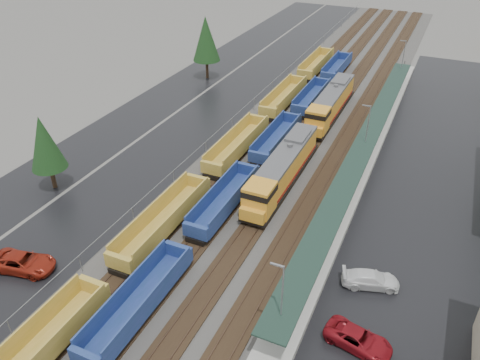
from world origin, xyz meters
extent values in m
cube|color=#302D2B|center=(0.00, 60.00, 0.04)|extent=(20.00, 160.00, 0.08)
cube|color=black|center=(-6.00, 60.00, 0.15)|extent=(2.60, 160.00, 0.15)
cube|color=#473326|center=(-6.72, 60.00, 0.27)|extent=(0.08, 160.00, 0.07)
cube|color=#473326|center=(-5.28, 60.00, 0.27)|extent=(0.08, 160.00, 0.07)
cube|color=black|center=(-2.00, 60.00, 0.15)|extent=(2.60, 160.00, 0.15)
cube|color=#473326|center=(-2.72, 60.00, 0.27)|extent=(0.08, 160.00, 0.07)
cube|color=#473326|center=(-1.28, 60.00, 0.27)|extent=(0.08, 160.00, 0.07)
cube|color=black|center=(2.00, 60.00, 0.15)|extent=(2.60, 160.00, 0.15)
cube|color=#473326|center=(1.28, 60.00, 0.27)|extent=(0.08, 160.00, 0.07)
cube|color=#473326|center=(2.72, 60.00, 0.27)|extent=(0.08, 160.00, 0.07)
cube|color=black|center=(6.00, 60.00, 0.15)|extent=(2.60, 160.00, 0.15)
cube|color=#473326|center=(5.28, 60.00, 0.27)|extent=(0.08, 160.00, 0.07)
cube|color=#473326|center=(6.72, 60.00, 0.27)|extent=(0.08, 160.00, 0.07)
cube|color=black|center=(-15.00, 60.00, 0.01)|extent=(10.00, 160.00, 0.02)
cube|color=black|center=(-25.00, 60.00, 0.01)|extent=(9.00, 160.00, 0.02)
cube|color=black|center=(19.00, 50.00, 0.01)|extent=(16.00, 100.00, 0.02)
cube|color=#9E9B93|center=(9.50, 50.00, 0.35)|extent=(3.00, 80.00, 0.70)
cylinder|color=gray|center=(9.50, 25.00, 1.90)|extent=(0.16, 0.16, 2.40)
cylinder|color=gray|center=(9.50, 40.00, 1.90)|extent=(0.16, 0.16, 2.40)
cylinder|color=gray|center=(9.50, 55.00, 1.90)|extent=(0.16, 0.16, 2.40)
cylinder|color=gray|center=(9.50, 70.00, 1.90)|extent=(0.16, 0.16, 2.40)
cylinder|color=gray|center=(9.50, 85.00, 1.90)|extent=(0.16, 0.16, 2.40)
cube|color=#1A2F26|center=(9.50, 50.00, 3.20)|extent=(2.60, 65.00, 0.15)
cylinder|color=gray|center=(9.50, 20.00, 4.00)|extent=(0.12, 0.12, 8.00)
cube|color=gray|center=(9.00, 20.00, 7.90)|extent=(1.00, 0.15, 0.12)
cylinder|color=gray|center=(9.50, 50.00, 4.00)|extent=(0.12, 0.12, 8.00)
cube|color=gray|center=(9.00, 50.00, 7.90)|extent=(1.00, 0.15, 0.12)
cylinder|color=gray|center=(9.50, 80.00, 4.00)|extent=(0.12, 0.12, 8.00)
cube|color=gray|center=(9.00, 80.00, 7.90)|extent=(1.00, 0.15, 0.12)
cylinder|color=gray|center=(-9.50, 12.00, 1.00)|extent=(0.08, 0.08, 2.00)
cylinder|color=gray|center=(-9.50, 20.00, 1.00)|extent=(0.08, 0.08, 2.00)
cylinder|color=gray|center=(-9.50, 28.00, 1.00)|extent=(0.08, 0.08, 2.00)
cylinder|color=gray|center=(-9.50, 36.00, 1.00)|extent=(0.08, 0.08, 2.00)
cylinder|color=gray|center=(-9.50, 44.00, 1.00)|extent=(0.08, 0.08, 2.00)
cylinder|color=gray|center=(-9.50, 52.00, 1.00)|extent=(0.08, 0.08, 2.00)
cylinder|color=gray|center=(-9.50, 60.00, 1.00)|extent=(0.08, 0.08, 2.00)
cylinder|color=gray|center=(-9.50, 68.00, 1.00)|extent=(0.08, 0.08, 2.00)
cylinder|color=gray|center=(-9.50, 76.00, 1.00)|extent=(0.08, 0.08, 2.00)
cylinder|color=gray|center=(-9.50, 84.00, 1.00)|extent=(0.08, 0.08, 2.00)
cylinder|color=gray|center=(-9.50, 92.00, 1.00)|extent=(0.08, 0.08, 2.00)
cylinder|color=gray|center=(-9.50, 100.00, 1.00)|extent=(0.08, 0.08, 2.00)
cylinder|color=gray|center=(-9.50, 108.00, 1.00)|extent=(0.08, 0.08, 2.00)
cylinder|color=gray|center=(-9.50, 116.00, 1.00)|extent=(0.08, 0.08, 2.00)
cylinder|color=gray|center=(-9.50, 124.00, 1.00)|extent=(0.08, 0.08, 2.00)
cylinder|color=gray|center=(-9.50, 132.00, 1.00)|extent=(0.08, 0.08, 2.00)
cube|color=gray|center=(-9.50, 60.00, 2.00)|extent=(0.05, 160.00, 0.05)
cylinder|color=#332316|center=(-22.00, 30.00, 1.35)|extent=(0.50, 0.50, 2.70)
cone|color=black|center=(-22.00, 30.00, 5.85)|extent=(3.96, 3.96, 6.30)
cylinder|color=#332316|center=(-23.00, 70.00, 1.65)|extent=(0.50, 0.50, 3.30)
cone|color=black|center=(-23.00, 70.00, 7.15)|extent=(4.84, 4.84, 7.70)
cube|color=black|center=(2.00, 41.55, 0.82)|extent=(2.85, 18.97, 0.38)
cube|color=orange|center=(2.00, 42.50, 2.43)|extent=(2.66, 15.18, 2.85)
cube|color=orange|center=(2.00, 34.15, 2.62)|extent=(2.85, 3.04, 3.22)
cube|color=black|center=(2.00, 34.15, 3.57)|extent=(2.89, 3.08, 0.66)
cube|color=orange|center=(2.00, 32.44, 1.68)|extent=(2.66, 0.95, 1.33)
cube|color=#59595B|center=(2.00, 42.50, 3.95)|extent=(2.70, 15.18, 0.33)
cube|color=maroon|center=(0.65, 42.50, 1.30)|extent=(0.04, 15.18, 0.33)
cube|color=maroon|center=(3.35, 42.50, 1.30)|extent=(0.04, 15.18, 0.33)
cube|color=black|center=(2.00, 41.55, 0.44)|extent=(2.09, 5.69, 0.57)
cube|color=black|center=(2.00, 34.91, 0.54)|extent=(2.28, 3.79, 0.47)
cube|color=black|center=(2.00, 48.19, 0.54)|extent=(2.28, 3.79, 0.47)
cylinder|color=#59595B|center=(2.00, 43.44, 4.24)|extent=(0.66, 0.66, 0.47)
cube|color=#59595B|center=(2.00, 46.29, 4.19)|extent=(2.28, 3.79, 0.47)
cube|color=black|center=(2.00, 62.55, 0.82)|extent=(2.85, 18.97, 0.38)
cube|color=orange|center=(2.00, 63.50, 2.43)|extent=(2.66, 15.18, 2.85)
cube|color=orange|center=(2.00, 55.15, 2.62)|extent=(2.85, 3.04, 3.22)
cube|color=black|center=(2.00, 55.15, 3.57)|extent=(2.89, 3.08, 0.66)
cube|color=orange|center=(2.00, 53.44, 1.68)|extent=(2.66, 0.95, 1.33)
cube|color=#59595B|center=(2.00, 63.50, 3.95)|extent=(2.70, 15.18, 0.33)
cube|color=maroon|center=(0.65, 63.50, 1.30)|extent=(0.04, 15.18, 0.33)
cube|color=maroon|center=(3.35, 63.50, 1.30)|extent=(0.04, 15.18, 0.33)
cube|color=black|center=(2.00, 62.55, 0.44)|extent=(2.09, 5.69, 0.57)
cube|color=black|center=(2.00, 55.91, 0.54)|extent=(2.28, 3.79, 0.47)
cube|color=black|center=(2.00, 69.19, 0.54)|extent=(2.28, 3.79, 0.47)
cylinder|color=#59595B|center=(2.00, 64.44, 4.24)|extent=(0.66, 0.66, 0.47)
cube|color=#59595B|center=(2.00, 67.29, 4.19)|extent=(2.28, 3.79, 0.47)
cube|color=#A9912F|center=(-7.34, 10.50, 1.86)|extent=(0.16, 14.10, 1.93)
cube|color=#A9912F|center=(-4.66, 10.50, 1.86)|extent=(0.16, 14.10, 1.93)
cube|color=#A9912F|center=(-6.00, 17.76, 1.64)|extent=(2.79, 0.54, 1.50)
cube|color=black|center=(-6.00, 17.01, 0.57)|extent=(2.15, 2.36, 0.54)
cube|color=#A9912F|center=(-6.00, 28.35, 0.89)|extent=(2.79, 14.10, 0.27)
cube|color=#A9912F|center=(-7.34, 28.35, 1.86)|extent=(0.16, 14.10, 1.93)
cube|color=#A9912F|center=(-4.66, 28.35, 1.86)|extent=(0.16, 14.10, 1.93)
cube|color=#A9912F|center=(-6.00, 21.09, 1.64)|extent=(2.79, 0.54, 1.50)
cube|color=#A9912F|center=(-6.00, 35.61, 1.64)|extent=(2.79, 0.54, 1.50)
cube|color=black|center=(-6.00, 21.84, 0.57)|extent=(2.15, 2.36, 0.54)
cube|color=black|center=(-6.00, 34.86, 0.57)|extent=(2.15, 2.36, 0.54)
cube|color=#A9912F|center=(-6.00, 46.20, 0.89)|extent=(2.79, 14.10, 0.27)
cube|color=#A9912F|center=(-7.34, 46.20, 1.86)|extent=(0.16, 14.10, 1.93)
cube|color=#A9912F|center=(-4.66, 46.20, 1.86)|extent=(0.16, 14.10, 1.93)
cube|color=#A9912F|center=(-6.00, 38.94, 1.64)|extent=(2.79, 0.54, 1.50)
cube|color=#A9912F|center=(-6.00, 53.47, 1.64)|extent=(2.79, 0.54, 1.50)
cube|color=black|center=(-6.00, 39.69, 0.57)|extent=(2.15, 2.36, 0.54)
cube|color=black|center=(-6.00, 52.72, 0.57)|extent=(2.15, 2.36, 0.54)
cube|color=#A9912F|center=(-6.00, 64.06, 0.89)|extent=(2.79, 14.10, 0.27)
cube|color=#A9912F|center=(-7.34, 64.06, 1.86)|extent=(0.16, 14.10, 1.93)
cube|color=#A9912F|center=(-4.66, 64.06, 1.86)|extent=(0.16, 14.10, 1.93)
cube|color=#A9912F|center=(-6.00, 56.80, 1.64)|extent=(2.79, 0.54, 1.50)
cube|color=#A9912F|center=(-6.00, 71.32, 1.64)|extent=(2.79, 0.54, 1.50)
cube|color=black|center=(-6.00, 57.55, 0.57)|extent=(2.15, 2.36, 0.54)
cube|color=black|center=(-6.00, 70.57, 0.57)|extent=(2.15, 2.36, 0.54)
cube|color=#A9912F|center=(-6.00, 81.91, 0.89)|extent=(2.79, 14.10, 0.27)
cube|color=#A9912F|center=(-7.34, 81.91, 1.86)|extent=(0.16, 14.10, 1.93)
cube|color=#A9912F|center=(-4.66, 81.91, 1.86)|extent=(0.16, 14.10, 1.93)
cube|color=#A9912F|center=(-6.00, 74.65, 1.64)|extent=(2.79, 0.54, 1.50)
cube|color=#A9912F|center=(-6.00, 89.18, 1.64)|extent=(2.79, 0.54, 1.50)
cube|color=black|center=(-6.00, 75.40, 0.57)|extent=(2.15, 2.36, 0.54)
cube|color=black|center=(-6.00, 88.42, 0.57)|extent=(2.15, 2.36, 0.54)
cube|color=navy|center=(-2.00, 18.28, 0.87)|extent=(2.67, 12.26, 0.26)
cube|color=navy|center=(-3.29, 18.28, 1.79)|extent=(0.15, 12.26, 1.85)
cube|color=navy|center=(-0.71, 18.28, 1.79)|extent=(0.15, 12.26, 1.85)
cube|color=navy|center=(-2.00, 11.94, 1.59)|extent=(2.67, 0.51, 1.44)
cube|color=navy|center=(-2.00, 24.62, 1.59)|extent=(2.67, 0.51, 1.44)
cube|color=black|center=(-2.00, 23.90, 0.56)|extent=(2.06, 2.26, 0.51)
cube|color=navy|center=(-2.00, 34.14, 0.87)|extent=(2.67, 12.26, 0.26)
cube|color=navy|center=(-3.29, 34.14, 1.79)|extent=(0.15, 12.26, 1.85)
cube|color=navy|center=(-0.71, 34.14, 1.79)|extent=(0.15, 12.26, 1.85)
cube|color=navy|center=(-2.00, 27.80, 1.59)|extent=(2.67, 0.51, 1.44)
cube|color=navy|center=(-2.00, 40.48, 1.59)|extent=(2.67, 0.51, 1.44)
cube|color=black|center=(-2.00, 28.52, 0.56)|extent=(2.06, 2.26, 0.51)
cube|color=black|center=(-2.00, 39.76, 0.56)|extent=(2.06, 2.26, 0.51)
cube|color=navy|center=(-2.00, 50.00, 0.87)|extent=(2.67, 12.26, 0.26)
cube|color=navy|center=(-3.29, 50.00, 1.79)|extent=(0.15, 12.26, 1.85)
cube|color=navy|center=(-0.71, 50.00, 1.79)|extent=(0.15, 12.26, 1.85)
cube|color=navy|center=(-2.00, 43.67, 1.59)|extent=(2.67, 0.51, 1.44)
cube|color=navy|center=(-2.00, 56.34, 1.59)|extent=(2.67, 0.51, 1.44)
cube|color=black|center=(-2.00, 44.39, 0.56)|extent=(2.06, 2.26, 0.51)
cube|color=black|center=(-2.00, 55.62, 0.56)|extent=(2.06, 2.26, 0.51)
cube|color=navy|center=(-2.00, 65.86, 0.87)|extent=(2.67, 12.26, 0.26)
cube|color=navy|center=(-3.29, 65.86, 1.79)|extent=(0.15, 12.26, 1.85)
cube|color=navy|center=(-0.71, 65.86, 1.79)|extent=(0.15, 12.26, 1.85)
cube|color=navy|center=(-2.00, 59.53, 1.59)|extent=(2.67, 0.51, 1.44)
cube|color=navy|center=(-2.00, 72.20, 1.59)|extent=(2.67, 0.51, 1.44)
cube|color=black|center=(-2.00, 60.25, 0.56)|extent=(2.06, 2.26, 0.51)
cube|color=black|center=(-2.00, 71.48, 0.56)|extent=(2.06, 2.26, 0.51)
cube|color=navy|center=(-2.00, 81.72, 0.87)|extent=(2.67, 12.26, 0.26)
cube|color=navy|center=(-3.29, 81.72, 1.79)|extent=(0.15, 12.26, 1.85)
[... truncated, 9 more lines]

